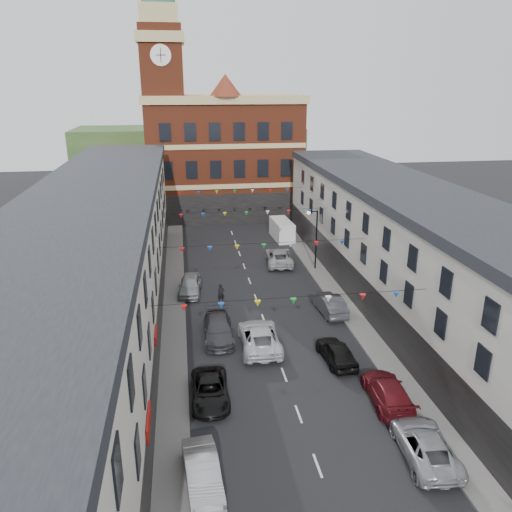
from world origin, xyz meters
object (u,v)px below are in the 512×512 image
moving_car (259,337)px  white_van (282,230)px  car_left_c (210,390)px  car_left_e (190,285)px  car_right_f (279,257)px  car_right_c (388,392)px  car_right_d (336,352)px  car_right_e (329,304)px  pedestrian (221,293)px  street_lamp (314,232)px  car_right_b (425,445)px  car_left_b (202,472)px  car_left_d (218,329)px

moving_car → white_van: white_van is taller
car_left_c → white_van: size_ratio=0.92×
car_left_e → car_right_f: 11.07m
car_left_e → car_right_c: (10.75, -17.59, -0.05)m
car_right_d → car_right_e: (1.67, 7.35, 0.04)m
car_right_c → pedestrian: (-8.25, 15.31, 0.08)m
car_right_d → moving_car: (-4.70, 2.69, 0.07)m
car_left_e → car_right_e: 12.17m
car_right_d → car_right_e: car_right_e is taller
street_lamp → car_left_e: 13.12m
car_right_b → white_van: (0.28, 36.87, 0.41)m
car_right_b → car_left_e: bearing=-59.0°
car_right_e → white_van: (0.23, 20.33, 0.34)m
moving_car → white_van: (6.60, 24.99, 0.31)m
car_left_c → car_right_b: (10.09, -6.20, 0.06)m
car_right_e → pedestrian: size_ratio=2.85×
street_lamp → pedestrian: street_lamp is taller
white_van → car_left_c: bearing=-112.0°
car_right_b → car_right_f: 28.36m
street_lamp → car_right_c: (-1.30, -21.73, -3.17)m
car_left_b → car_left_e: car_left_e is taller
car_left_d → car_right_c: size_ratio=1.02×
car_left_e → car_right_b: bearing=-57.7°
car_right_e → car_right_f: size_ratio=0.84×
pedestrian → moving_car: bearing=-84.5°
street_lamp → car_right_d: (-2.85, -16.96, -3.18)m
car_right_d → car_right_f: size_ratio=0.77×
car_right_d → car_right_c: bearing=103.4°
car_left_e → pedestrian: bearing=-36.2°
car_left_d → car_right_d: (7.43, -4.34, -0.02)m
car_left_d → moving_car: size_ratio=0.90×
car_right_d → moving_car: size_ratio=0.74×
car_left_c → car_right_f: 23.64m
car_left_b → car_right_b: car_left_b is taller
car_left_c → car_right_e: 14.48m
car_right_d → pedestrian: size_ratio=2.61×
car_left_b → white_van: (11.10, 37.12, 0.40)m
car_left_b → car_left_d: car_left_d is taller
street_lamp → car_left_c: bearing=-119.6°
car_left_d → white_van: (9.32, 23.34, 0.36)m
car_right_e → car_right_d: bearing=72.7°
street_lamp → white_van: street_lamp is taller
car_left_b → pedestrian: bearing=77.9°
car_right_e → car_right_f: bearing=-86.0°
car_right_b → car_right_f: bearing=-81.7°
car_left_b → car_right_d: bearing=40.7°
street_lamp → car_left_b: size_ratio=1.39×
car_right_c → car_right_f: bearing=-82.4°
car_right_d → pedestrian: (-6.70, 10.54, 0.09)m
car_right_e → white_van: white_van is taller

